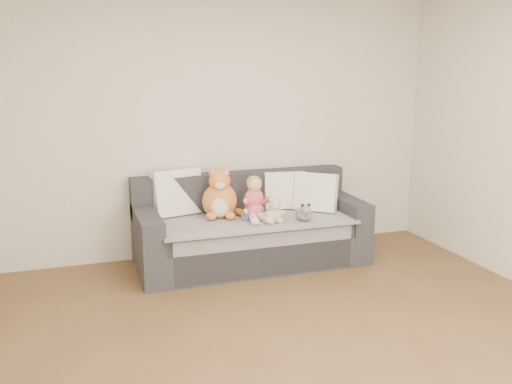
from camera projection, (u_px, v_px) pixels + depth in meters
room_shell at (303, 159)px, 3.80m from camera, size 5.00×5.00×5.00m
sofa at (250, 232)px, 5.58m from camera, size 2.20×0.94×0.85m
cushion_left at (177, 192)px, 5.54m from camera, size 0.52×0.33×0.46m
cushion_right_back at (284, 190)px, 5.80m from camera, size 0.44×0.25×0.39m
cushion_right_front at (316, 192)px, 5.70m from camera, size 0.44×0.41×0.40m
toddler at (255, 201)px, 5.42m from camera, size 0.29×0.42×0.41m
plush_cat at (220, 198)px, 5.46m from camera, size 0.40×0.35×0.52m
teddy_bear at (275, 213)px, 5.28m from camera, size 0.19×0.14×0.24m
plush_cow at (304, 213)px, 5.35m from camera, size 0.15×0.23×0.18m
sippy_cup at (246, 215)px, 5.36m from camera, size 0.10×0.08×0.11m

